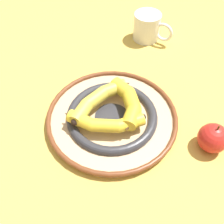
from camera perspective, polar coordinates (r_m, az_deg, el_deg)
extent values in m
plane|color=gold|center=(0.67, -2.03, -4.62)|extent=(2.80, 2.80, 0.00)
cylinder|color=tan|center=(0.69, 0.00, -1.44)|extent=(0.33, 0.33, 0.01)
torus|color=#2D2D33|center=(0.68, 0.00, -0.85)|extent=(0.24, 0.24, 0.02)
cylinder|color=#2D2D33|center=(0.68, 0.00, -1.00)|extent=(0.09, 0.09, 0.00)
torus|color=brown|center=(0.68, 0.00, -0.90)|extent=(0.34, 0.34, 0.01)
cylinder|color=gold|center=(0.64, 4.17, -1.09)|extent=(0.06, 0.07, 0.04)
cylinder|color=gold|center=(0.67, 4.20, 2.38)|extent=(0.04, 0.06, 0.04)
cylinder|color=gold|center=(0.70, 2.06, 5.18)|extent=(0.06, 0.07, 0.04)
sphere|color=gold|center=(0.65, 4.81, 0.66)|extent=(0.04, 0.04, 0.04)
sphere|color=gold|center=(0.69, 3.63, 4.01)|extent=(0.04, 0.04, 0.04)
cone|color=#472D19|center=(0.62, 3.50, -2.94)|extent=(0.04, 0.04, 0.03)
sphere|color=black|center=(0.71, 0.55, 6.31)|extent=(0.02, 0.02, 0.02)
cylinder|color=gold|center=(0.70, 0.57, 5.16)|extent=(0.07, 0.05, 0.04)
cylinder|color=gold|center=(0.68, -3.53, 3.02)|extent=(0.07, 0.06, 0.04)
cylinder|color=gold|center=(0.65, -6.74, -0.21)|extent=(0.06, 0.07, 0.04)
sphere|color=gold|center=(0.69, -1.69, 4.35)|extent=(0.04, 0.04, 0.04)
sphere|color=gold|center=(0.67, -5.43, 1.63)|extent=(0.04, 0.04, 0.04)
cone|color=#472D19|center=(0.71, 2.76, 5.95)|extent=(0.04, 0.03, 0.03)
sphere|color=black|center=(0.63, -8.12, -2.13)|extent=(0.02, 0.02, 0.02)
cylinder|color=yellow|center=(0.64, -6.82, -1.76)|extent=(0.07, 0.06, 0.03)
cylinder|color=yellow|center=(0.62, -1.47, -2.99)|extent=(0.07, 0.04, 0.03)
cylinder|color=yellow|center=(0.63, 4.12, -2.29)|extent=(0.07, 0.04, 0.03)
sphere|color=yellow|center=(0.63, -4.37, -2.84)|extent=(0.03, 0.03, 0.03)
sphere|color=yellow|center=(0.62, 1.45, -3.13)|extent=(0.03, 0.03, 0.03)
cone|color=#472D19|center=(0.65, -9.18, -0.72)|extent=(0.04, 0.04, 0.02)
sphere|color=black|center=(0.64, 6.72, -1.47)|extent=(0.02, 0.02, 0.02)
cylinder|color=white|center=(0.94, 7.57, 17.95)|extent=(0.09, 0.09, 0.09)
cylinder|color=#331C0F|center=(0.92, 7.81, 19.75)|extent=(0.07, 0.07, 0.01)
torus|color=white|center=(0.92, 11.17, 16.66)|extent=(0.06, 0.05, 0.07)
sphere|color=red|center=(0.66, 21.12, -5.30)|extent=(0.07, 0.07, 0.07)
cylinder|color=#4C3319|center=(0.63, 22.18, -3.15)|extent=(0.00, 0.00, 0.01)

